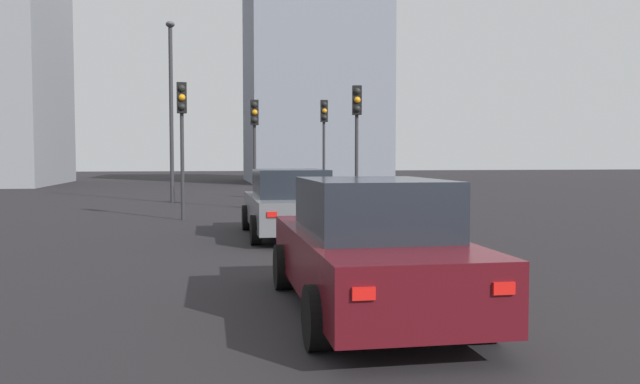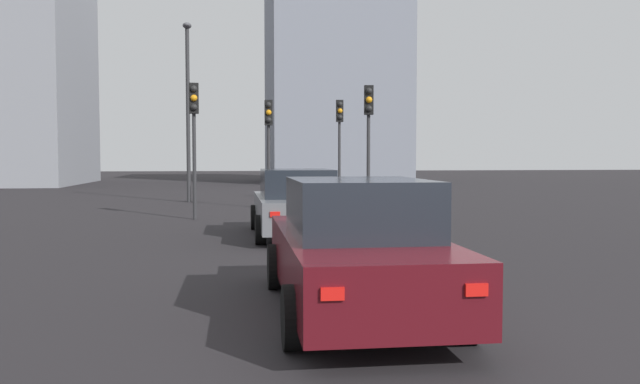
% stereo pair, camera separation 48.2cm
% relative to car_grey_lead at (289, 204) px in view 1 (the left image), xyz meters
% --- Properties ---
extents(ground_plane, '(160.00, 160.00, 0.20)m').
position_rel_car_grey_lead_xyz_m(ground_plane, '(-8.42, -0.17, -0.86)').
color(ground_plane, black).
extents(car_grey_lead, '(4.64, 2.03, 1.58)m').
position_rel_car_grey_lead_xyz_m(car_grey_lead, '(0.00, 0.00, 0.00)').
color(car_grey_lead, slate).
rests_on(car_grey_lead, ground_plane).
extents(car_maroon_second, '(4.72, 1.98, 1.61)m').
position_rel_car_grey_lead_xyz_m(car_maroon_second, '(-7.52, 0.05, 0.01)').
color(car_maroon_second, '#510F16').
rests_on(car_maroon_second, ground_plane).
extents(traffic_light_near_left, '(0.32, 0.30, 4.06)m').
position_rel_car_grey_lead_xyz_m(traffic_light_near_left, '(4.38, 2.59, 2.16)').
color(traffic_light_near_left, '#2D2D30').
rests_on(traffic_light_near_left, ground_plane).
extents(traffic_light_near_right, '(0.33, 0.30, 4.08)m').
position_rel_car_grey_lead_xyz_m(traffic_light_near_right, '(4.48, -2.73, 2.17)').
color(traffic_light_near_right, '#2D2D30').
rests_on(traffic_light_near_right, ground_plane).
extents(traffic_light_far_left, '(0.32, 0.28, 3.92)m').
position_rel_car_grey_lead_xyz_m(traffic_light_far_left, '(8.15, 0.16, 2.06)').
color(traffic_light_far_left, '#2D2D30').
rests_on(traffic_light_far_left, ground_plane).
extents(traffic_light_far_right, '(0.32, 0.28, 4.23)m').
position_rel_car_grey_lead_xyz_m(traffic_light_far_right, '(11.18, -2.96, 2.27)').
color(traffic_light_far_right, '#2D2D30').
rests_on(traffic_light_far_right, ground_plane).
extents(street_lamp_kerbside, '(0.56, 0.36, 7.36)m').
position_rel_car_grey_lead_xyz_m(street_lamp_kerbside, '(11.93, 3.25, 3.57)').
color(street_lamp_kerbside, '#2D2D30').
rests_on(street_lamp_kerbside, ground_plane).
extents(building_facade_left, '(11.78, 9.65, 15.32)m').
position_rel_car_grey_lead_xyz_m(building_facade_left, '(33.13, -6.17, 6.90)').
color(building_facade_left, gray).
rests_on(building_facade_left, ground_plane).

